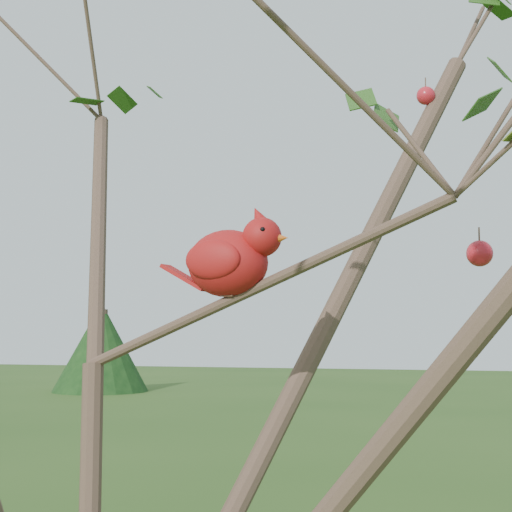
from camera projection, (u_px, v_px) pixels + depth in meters
The scene contains 3 objects.
crabapple_tree at pixel (102, 255), 1.20m from camera, with size 2.35×2.05×2.95m.
cardinal at pixel (232, 260), 1.25m from camera, with size 0.22×0.13×0.16m.
distant_trees at pixel (377, 341), 25.25m from camera, with size 39.18×15.89×3.78m.
Camera 1 is at (0.57, -1.11, 2.01)m, focal length 55.00 mm.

